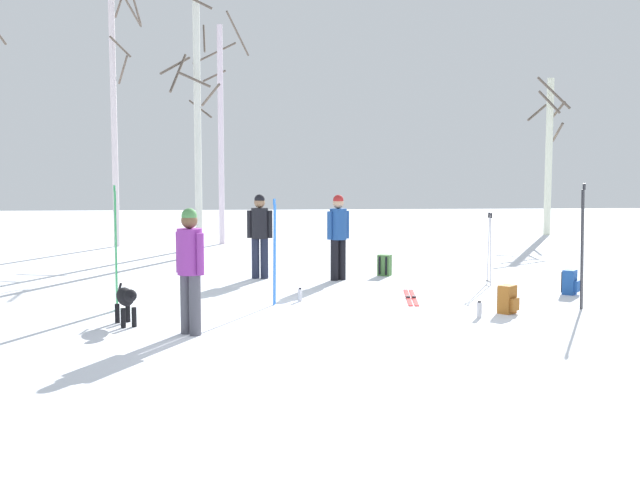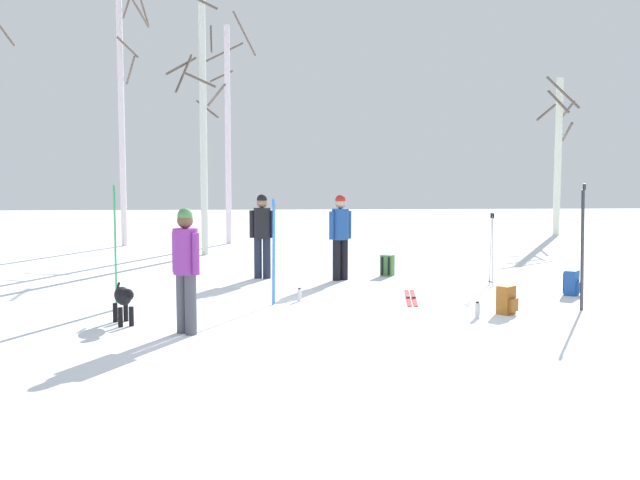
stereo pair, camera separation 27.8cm
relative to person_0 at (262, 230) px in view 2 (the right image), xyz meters
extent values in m
plane|color=white|center=(1.05, -4.45, -0.98)|extent=(60.00, 60.00, 0.00)
cylinder|color=#1E2338|center=(-0.09, 0.01, -0.57)|extent=(0.16, 0.16, 0.82)
cylinder|color=#1E2338|center=(0.09, -0.01, -0.57)|extent=(0.16, 0.16, 0.82)
cylinder|color=black|center=(0.00, 0.00, 0.15)|extent=(0.34, 0.34, 0.62)
sphere|color=#997051|center=(0.00, 0.00, 0.57)|extent=(0.22, 0.22, 0.22)
sphere|color=black|center=(0.00, 0.00, 0.63)|extent=(0.21, 0.21, 0.21)
cylinder|color=black|center=(-0.21, 0.02, 0.13)|extent=(0.10, 0.10, 0.56)
cylinder|color=black|center=(0.21, -0.02, 0.13)|extent=(0.10, 0.10, 0.56)
cylinder|color=black|center=(1.64, -0.30, -0.57)|extent=(0.16, 0.16, 0.82)
cylinder|color=black|center=(1.49, -0.39, -0.57)|extent=(0.16, 0.16, 0.82)
cylinder|color=#1E478C|center=(1.57, -0.34, 0.15)|extent=(0.34, 0.34, 0.62)
sphere|color=tan|center=(1.57, -0.34, 0.57)|extent=(0.22, 0.22, 0.22)
sphere|color=#B22626|center=(1.57, -0.34, 0.63)|extent=(0.21, 0.21, 0.21)
cylinder|color=#1E478C|center=(1.75, -0.24, 0.13)|extent=(0.10, 0.10, 0.56)
cylinder|color=#1E478C|center=(1.38, -0.45, 0.13)|extent=(0.10, 0.10, 0.56)
cylinder|color=#4C4C56|center=(-0.86, -5.27, -0.57)|extent=(0.16, 0.16, 0.82)
cylinder|color=#4C4C56|center=(-0.99, -5.15, -0.57)|extent=(0.16, 0.16, 0.82)
cylinder|color=purple|center=(-0.93, -5.21, 0.15)|extent=(0.34, 0.34, 0.62)
sphere|color=brown|center=(-0.93, -5.21, 0.57)|extent=(0.22, 0.22, 0.22)
sphere|color=#4C8C4C|center=(-0.93, -5.21, 0.63)|extent=(0.21, 0.21, 0.21)
cylinder|color=purple|center=(-0.78, -5.36, 0.13)|extent=(0.10, 0.10, 0.56)
cylinder|color=purple|center=(-1.08, -5.07, 0.13)|extent=(0.10, 0.10, 0.56)
ellipsoid|color=black|center=(-1.92, -4.51, -0.57)|extent=(0.43, 0.64, 0.26)
sphere|color=black|center=(-1.80, -4.82, -0.51)|extent=(0.18, 0.18, 0.18)
ellipsoid|color=black|center=(-1.77, -4.88, -0.53)|extent=(0.09, 0.12, 0.06)
cylinder|color=black|center=(-2.06, -4.18, -0.49)|extent=(0.11, 0.19, 0.17)
cylinder|color=black|center=(-1.78, -4.66, -0.84)|extent=(0.07, 0.07, 0.28)
cylinder|color=black|center=(-1.92, -4.72, -0.84)|extent=(0.07, 0.07, 0.28)
cylinder|color=black|center=(-1.93, -4.30, -0.84)|extent=(0.07, 0.07, 0.28)
cylinder|color=black|center=(-2.07, -4.36, -0.84)|extent=(0.07, 0.07, 0.28)
cube|color=green|center=(-2.24, -3.41, -0.04)|extent=(0.06, 0.13, 1.89)
cube|color=green|center=(-2.24, -3.41, 0.95)|extent=(0.03, 0.06, 0.10)
cube|color=green|center=(-2.26, -3.35, -0.04)|extent=(0.06, 0.13, 1.89)
cube|color=green|center=(-2.26, -3.35, 0.95)|extent=(0.03, 0.06, 0.10)
cube|color=blue|center=(0.26, -2.98, -0.15)|extent=(0.05, 0.14, 1.66)
cube|color=blue|center=(0.26, -2.98, 0.72)|extent=(0.03, 0.06, 0.10)
cube|color=blue|center=(0.24, -3.04, -0.15)|extent=(0.05, 0.14, 1.66)
cube|color=blue|center=(0.24, -3.04, 0.72)|extent=(0.03, 0.06, 0.10)
cube|color=black|center=(5.08, -3.87, -0.02)|extent=(0.13, 0.16, 1.92)
cube|color=black|center=(5.08, -3.87, 0.97)|extent=(0.05, 0.06, 0.10)
cube|color=black|center=(5.11, -3.83, -0.02)|extent=(0.13, 0.16, 1.92)
cube|color=black|center=(5.11, -3.83, 0.97)|extent=(0.05, 0.06, 0.10)
cube|color=red|center=(2.56, -2.55, -0.97)|extent=(0.29, 1.65, 0.02)
cube|color=#333338|center=(2.56, -2.60, -0.95)|extent=(0.08, 0.13, 0.03)
cube|color=red|center=(2.66, -2.56, -0.97)|extent=(0.29, 1.65, 0.02)
cube|color=#333338|center=(2.66, -2.61, -0.95)|extent=(0.08, 0.13, 0.03)
cylinder|color=#B2B2BC|center=(4.39, -1.15, -0.33)|extent=(0.02, 0.10, 1.29)
cylinder|color=black|center=(4.39, -1.15, 0.36)|extent=(0.04, 0.04, 0.10)
cylinder|color=black|center=(4.39, -1.15, -0.91)|extent=(0.07, 0.07, 0.01)
cylinder|color=#B2B2BC|center=(4.39, -1.29, -0.33)|extent=(0.02, 0.10, 1.29)
cylinder|color=black|center=(4.39, -1.29, 0.36)|extent=(0.04, 0.04, 0.10)
cylinder|color=black|center=(4.39, -1.29, -0.91)|extent=(0.07, 0.07, 0.01)
cube|color=#4C7F3F|center=(2.60, 0.22, -0.76)|extent=(0.32, 0.30, 0.44)
cube|color=#4C7F3F|center=(2.66, 0.33, -0.83)|extent=(0.20, 0.14, 0.20)
cube|color=black|center=(2.61, 0.08, -0.76)|extent=(0.04, 0.04, 0.37)
cube|color=black|center=(2.48, 0.15, -0.76)|extent=(0.04, 0.04, 0.37)
cube|color=#1E4C99|center=(5.51, -2.39, -0.76)|extent=(0.32, 0.33, 0.44)
cube|color=#1E4C99|center=(5.62, -2.47, -0.83)|extent=(0.17, 0.19, 0.20)
cube|color=black|center=(5.38, -2.38, -0.76)|extent=(0.04, 0.04, 0.37)
cube|color=black|center=(5.47, -2.26, -0.76)|extent=(0.04, 0.04, 0.37)
cube|color=#99591E|center=(3.83, -4.06, -0.76)|extent=(0.33, 0.32, 0.44)
cube|color=#99591E|center=(3.92, -4.15, -0.83)|extent=(0.18, 0.18, 0.20)
cube|color=black|center=(3.70, -4.02, -0.76)|extent=(0.04, 0.04, 0.37)
cube|color=black|center=(3.81, -3.93, -0.76)|extent=(0.04, 0.04, 0.37)
cylinder|color=silver|center=(0.68, -2.75, -0.88)|extent=(0.07, 0.07, 0.21)
cylinder|color=black|center=(0.68, -2.75, -0.76)|extent=(0.04, 0.04, 0.02)
cylinder|color=silver|center=(3.30, -4.38, -0.86)|extent=(0.08, 0.08, 0.24)
cylinder|color=black|center=(3.30, -4.38, -0.73)|extent=(0.05, 0.05, 0.02)
cylinder|color=silver|center=(-4.10, 6.75, 2.94)|extent=(0.17, 0.17, 7.85)
cylinder|color=brown|center=(-3.84, 6.52, 4.61)|extent=(0.53, 0.60, 0.52)
cylinder|color=brown|center=(-3.85, 6.91, 4.03)|extent=(0.40, 0.58, 0.75)
cylinder|color=brown|center=(-3.41, 6.74, 5.70)|extent=(0.08, 1.41, 0.68)
cylinder|color=brown|center=(-3.90, 6.91, 5.85)|extent=(0.40, 0.49, 0.69)
cylinder|color=brown|center=(-3.49, 6.63, 5.57)|extent=(0.29, 1.27, 0.58)
cylinder|color=silver|center=(-1.57, 4.30, 2.43)|extent=(0.18, 0.18, 6.82)
cylinder|color=brown|center=(-2.05, 4.45, 3.66)|extent=(0.37, 1.03, 1.09)
cylinder|color=brown|center=(-1.60, 3.90, 3.45)|extent=(0.84, 0.14, 0.42)
cylinder|color=brown|center=(-2.13, 4.61, 3.87)|extent=(0.68, 1.18, 0.61)
cylinder|color=brown|center=(-1.56, 3.88, 5.36)|extent=(0.87, 0.09, 0.46)
cylinder|color=brown|center=(-1.24, 4.55, 3.13)|extent=(0.55, 0.71, 0.53)
cylinder|color=silver|center=(-1.13, 7.23, 2.20)|extent=(0.16, 0.16, 6.37)
cylinder|color=brown|center=(-1.32, 7.86, 4.66)|extent=(1.29, 0.45, 0.73)
cylinder|color=brown|center=(-0.60, 6.95, 5.08)|extent=(0.64, 1.12, 1.09)
cylinder|color=brown|center=(-1.69, 6.89, 2.95)|extent=(0.75, 1.17, 0.60)
cylinder|color=brown|center=(-1.31, 7.55, 3.96)|extent=(0.68, 0.43, 0.41)
cylinder|color=brown|center=(-1.57, 7.19, 4.98)|extent=(0.14, 0.93, 0.93)
cylinder|color=silver|center=(9.59, 9.46, 1.61)|extent=(0.23, 0.23, 5.19)
cylinder|color=brown|center=(9.50, 8.94, 3.68)|extent=(1.11, 0.26, 1.07)
cylinder|color=brown|center=(9.87, 9.64, 3.10)|extent=(0.44, 0.66, 0.72)
cylinder|color=brown|center=(9.44, 9.16, 3.40)|extent=(0.70, 0.39, 0.78)
cylinder|color=brown|center=(9.29, 9.87, 3.11)|extent=(0.88, 0.68, 0.61)
cylinder|color=brown|center=(9.89, 9.51, 2.44)|extent=(0.17, 0.67, 0.61)
camera|label=1|loc=(0.03, -15.58, 1.28)|focal=43.18mm
camera|label=2|loc=(0.31, -15.60, 1.28)|focal=43.18mm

